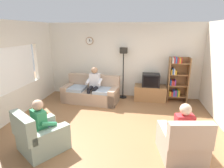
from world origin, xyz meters
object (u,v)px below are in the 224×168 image
Objects in this scene: couch at (91,93)px; person_in_left_armchair at (44,122)px; bookshelf at (177,79)px; person_in_right_armchair at (182,127)px; tv at (151,80)px; tv_stand at (150,93)px; floor_lamp at (123,59)px; armchair_near_bookshelf at (182,143)px; armchair_near_window at (41,137)px; person_on_couch at (94,83)px.

person_in_left_armchair reaches higher than couch.
person_in_right_armchair is (-0.36, -3.10, -0.20)m from bookshelf.
tv_stand is at bearing 90.00° from tv.
bookshelf is 1.40× the size of person_in_left_armchair.
bookshelf is 1.98m from floor_lamp.
floor_lamp is 3.74m from armchair_near_bookshelf.
armchair_near_window is at bearing -110.88° from floor_lamp.
armchair_near_window is at bearing -172.92° from person_in_right_armchair.
floor_lamp is 1.84× the size of armchair_near_bookshelf.
couch is 1.66m from floor_lamp.
person_on_couch is at bearing 81.77° from armchair_near_window.
armchair_near_bookshelf is at bearing -64.64° from floor_lamp.
couch is 2.85m from person_in_left_armchair.
floor_lamp reaches higher than person_on_couch.
armchair_near_window is at bearing -98.23° from person_on_couch.
person_on_couch is at bearing -163.54° from tv.
armchair_near_window is 2.85m from person_on_couch.
tv reaches higher than couch.
floor_lamp reaches higher than person_in_left_armchair.
armchair_near_window is 2.87m from person_in_right_armchair.
couch is 1.07× the size of floor_lamp.
tv_stand is at bearing 99.76° from person_in_right_armchair.
armchair_near_bookshelf is 2.82m from person_in_left_armchair.
armchair_near_bookshelf is (-0.35, -3.18, -0.51)m from bookshelf.
person_in_left_armchair is (-0.35, -2.72, -0.09)m from person_on_couch.
floor_lamp is 1.38m from person_on_couch.
tv is 0.89m from bookshelf.
floor_lamp reaches higher than armchair_near_bookshelf.
armchair_near_bookshelf is at bearing 3.89° from person_in_left_armchair.
couch is at bearing -151.34° from floor_lamp.
tv_stand is at bearing 55.60° from person_in_left_armchair.
person_on_couch is (-1.91, -0.56, -0.05)m from tv.
floor_lamp is at bearing 36.70° from person_on_couch.
couch is 2.91m from armchair_near_window.
person_in_right_armchair is at bearing -64.25° from floor_lamp.
couch is at bearing 84.71° from armchair_near_window.
person_in_left_armchair is at bearing -133.02° from bookshelf.
floor_lamp is at bearing 115.75° from person_in_right_armchair.
armchair_near_window is (-1.33, -3.48, -1.16)m from floor_lamp.
person_in_left_armchair is 1.00× the size of person_in_right_armchair.
person_in_left_armchair is (0.05, 0.07, 0.32)m from armchair_near_window.
couch is at bearing -166.81° from tv_stand.
tv_stand is 0.48m from tv.
armchair_near_window is (-3.20, -3.45, -0.51)m from bookshelf.
bookshelf is 1.56× the size of armchair_near_bookshelf.
person_in_left_armchair is at bearing -124.40° from tv_stand.
tv is at bearing 99.84° from armchair_near_bookshelf.
person_on_couch is at bearing -143.30° from floor_lamp.
tv is 0.51× the size of armchair_near_window.
couch is 3.69m from armchair_near_bookshelf.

